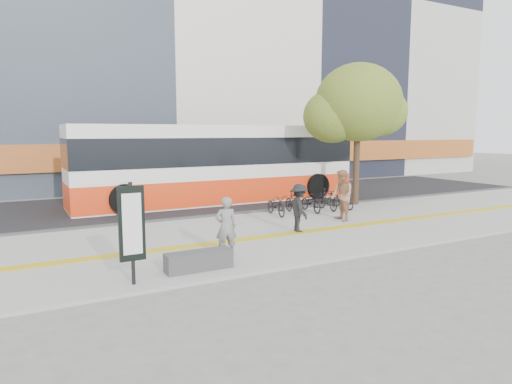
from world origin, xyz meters
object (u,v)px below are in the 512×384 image
bus (219,166)px  pedestrian_dark (299,208)px  pedestrian_tan (342,195)px  signboard (132,225)px  bench (199,260)px  seated_woman (226,227)px  street_tree (356,105)px

bus → pedestrian_dark: size_ratio=8.52×
pedestrian_tan → pedestrian_dark: size_ratio=1.19×
signboard → bus: bearing=57.6°
pedestrian_dark → bus: bearing=8.5°
pedestrian_tan → pedestrian_dark: pedestrian_tan is taller
bus → pedestrian_dark: bus is taller
bench → pedestrian_tan: (6.76, 3.12, 0.71)m
signboard → pedestrian_dark: size_ratio=1.40×
seated_woman → pedestrian_dark: size_ratio=1.00×
street_tree → pedestrian_dark: bearing=-145.6°
bench → bus: size_ratio=0.12×
signboard → pedestrian_dark: signboard is taller
seated_woman → pedestrian_dark: seated_woman is taller
signboard → seated_woman: signboard is taller
bus → pedestrian_tan: 6.92m
bench → pedestrian_tan: pedestrian_tan is taller
street_tree → bus: 6.83m
bench → pedestrian_dark: 4.99m
street_tree → pedestrian_tan: street_tree is taller
street_tree → bus: street_tree is taller
street_tree → pedestrian_dark: 7.49m
bench → seated_woman: seated_woman is taller
pedestrian_tan → bus: bearing=-151.2°
signboard → street_tree: bearing=29.1°
signboard → bus: (6.35, 10.01, 0.37)m
street_tree → pedestrian_dark: size_ratio=4.02×
street_tree → seated_woman: size_ratio=4.01×
street_tree → bus: (-5.03, 3.68, -2.78)m
street_tree → pedestrian_dark: (-5.40, -3.69, -3.65)m
pedestrian_dark → street_tree: bearing=-44.3°
bus → street_tree: bearing=-36.2°
pedestrian_dark → signboard: bearing=125.1°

